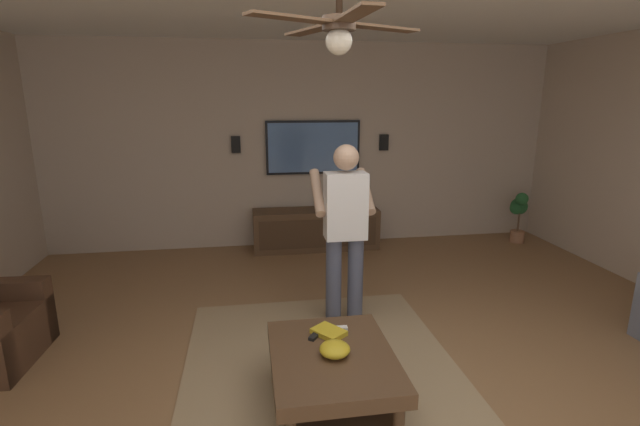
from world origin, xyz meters
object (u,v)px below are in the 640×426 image
(media_console, at_px, (316,229))
(remote_black, at_px, (316,335))
(coffee_table, at_px, (332,367))
(bowl, at_px, (335,349))
(tv, at_px, (313,147))
(person_standing, at_px, (345,225))
(wall_speaker_right, at_px, (236,144))
(wall_speaker_left, at_px, (384,142))
(potted_plant_short, at_px, (519,212))
(book, at_px, (329,332))
(remote_white, at_px, (337,328))
(vase_round, at_px, (333,201))
(ceiling_fan, at_px, (338,28))

(media_console, bearing_deg, remote_black, -8.62)
(coffee_table, height_order, bowl, bowl)
(media_console, height_order, bowl, media_console)
(tv, height_order, person_standing, tv)
(wall_speaker_right, bearing_deg, bowl, -169.76)
(wall_speaker_left, bearing_deg, potted_plant_short, -101.89)
(tv, relative_size, book, 5.84)
(bowl, bearing_deg, remote_white, -13.70)
(book, relative_size, wall_speaker_right, 1.00)
(person_standing, height_order, remote_black, person_standing)
(potted_plant_short, relative_size, vase_round, 3.35)
(media_console, bearing_deg, ceiling_fan, -6.14)
(coffee_table, distance_m, potted_plant_short, 4.58)
(bowl, bearing_deg, book, -2.04)
(tv, height_order, wall_speaker_left, tv)
(coffee_table, distance_m, media_console, 3.35)
(person_standing, distance_m, ceiling_fan, 1.79)
(person_standing, distance_m, wall_speaker_right, 2.64)
(tv, distance_m, wall_speaker_right, 1.04)
(book, bearing_deg, remote_black, 59.20)
(remote_white, relative_size, vase_round, 0.68)
(tv, xyz_separation_m, wall_speaker_right, (0.01, 1.03, 0.05))
(remote_black, relative_size, vase_round, 0.68)
(vase_round, distance_m, wall_speaker_right, 1.50)
(wall_speaker_left, height_order, ceiling_fan, ceiling_fan)
(book, distance_m, vase_round, 3.15)
(potted_plant_short, relative_size, book, 3.35)
(potted_plant_short, height_order, wall_speaker_right, wall_speaker_right)
(potted_plant_short, distance_m, book, 4.40)
(coffee_table, bearing_deg, bowl, -161.65)
(person_standing, relative_size, wall_speaker_left, 7.45)
(coffee_table, bearing_deg, potted_plant_short, -46.02)
(wall_speaker_right, bearing_deg, book, -168.77)
(remote_black, xyz_separation_m, wall_speaker_right, (3.35, 0.57, 1.01))
(person_standing, xyz_separation_m, book, (-0.92, 0.31, -0.51))
(person_standing, distance_m, book, 1.10)
(ceiling_fan, bearing_deg, book, 42.68)
(wall_speaker_left, bearing_deg, book, 157.63)
(bowl, distance_m, vase_round, 3.42)
(remote_black, height_order, wall_speaker_right, wall_speaker_right)
(coffee_table, height_order, media_console, media_console)
(remote_white, distance_m, wall_speaker_left, 3.67)
(remote_black, height_order, wall_speaker_left, wall_speaker_left)
(vase_round, xyz_separation_m, wall_speaker_left, (0.25, -0.76, 0.76))
(remote_black, distance_m, vase_round, 3.18)
(potted_plant_short, relative_size, ceiling_fan, 0.62)
(remote_black, xyz_separation_m, ceiling_fan, (-0.03, -0.13, 2.00))
(bowl, height_order, vase_round, vase_round)
(book, bearing_deg, potted_plant_short, -86.09)
(media_console, relative_size, remote_black, 11.33)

